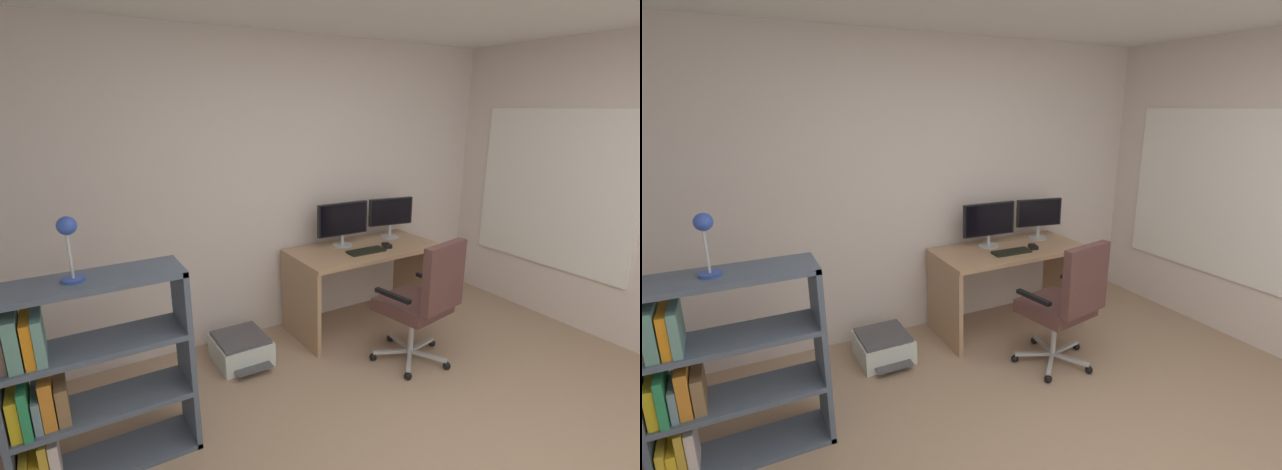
% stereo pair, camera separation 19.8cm
% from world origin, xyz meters
% --- Properties ---
extents(wall_back, '(4.52, 0.10, 2.54)m').
position_xyz_m(wall_back, '(0.00, 2.44, 1.27)').
color(wall_back, silver).
rests_on(wall_back, ground).
extents(window_pane, '(0.01, 1.42, 1.36)m').
position_xyz_m(window_pane, '(2.26, 1.32, 1.23)').
color(window_pane, white).
extents(window_frame, '(0.02, 1.50, 1.44)m').
position_xyz_m(window_frame, '(2.25, 1.32, 1.23)').
color(window_frame, white).
extents(desk, '(1.34, 0.66, 0.75)m').
position_xyz_m(desk, '(0.63, 2.02, 0.54)').
color(desk, tan).
rests_on(desk, ground).
extents(monitor_main, '(0.50, 0.18, 0.40)m').
position_xyz_m(monitor_main, '(0.50, 2.15, 0.98)').
color(monitor_main, '#B2B5B7').
rests_on(monitor_main, desk).
extents(monitor_secondary, '(0.44, 0.18, 0.38)m').
position_xyz_m(monitor_secondary, '(1.04, 2.15, 0.98)').
color(monitor_secondary, '#B2B5B7').
rests_on(monitor_secondary, desk).
extents(keyboard, '(0.34, 0.14, 0.02)m').
position_xyz_m(keyboard, '(0.57, 1.89, 0.76)').
color(keyboard, black).
rests_on(keyboard, desk).
extents(computer_mouse, '(0.08, 0.11, 0.03)m').
position_xyz_m(computer_mouse, '(0.81, 1.91, 0.76)').
color(computer_mouse, black).
rests_on(computer_mouse, desk).
extents(office_chair, '(0.62, 0.65, 1.03)m').
position_xyz_m(office_chair, '(0.61, 1.21, 0.56)').
color(office_chair, '#B7BABC').
rests_on(office_chair, ground).
extents(bookshelf, '(0.94, 0.34, 1.12)m').
position_xyz_m(bookshelf, '(-1.73, 1.35, 0.55)').
color(bookshelf, '#4E5B6F').
rests_on(bookshelf, ground).
extents(desk_lamp, '(0.11, 0.11, 0.33)m').
position_xyz_m(desk_lamp, '(-1.66, 1.35, 1.35)').
color(desk_lamp, '#304EB8').
rests_on(desk_lamp, bookshelf).
extents(printer, '(0.41, 0.53, 0.21)m').
position_xyz_m(printer, '(-0.58, 1.99, 0.10)').
color(printer, silver).
rests_on(printer, ground).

